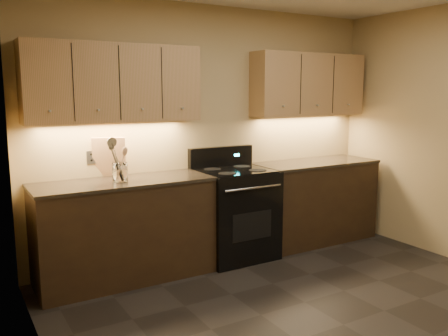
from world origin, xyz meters
The scene contains 15 objects.
floor centered at (0.00, 0.00, 0.00)m, with size 4.00×4.00×0.00m, color black.
wall_back centered at (0.00, 2.00, 1.30)m, with size 4.00×0.04×2.60m, color tan.
wall_left centered at (-2.00, 0.00, 1.30)m, with size 0.04×4.00×2.60m, color tan.
counter_left centered at (-1.10, 1.70, 0.47)m, with size 1.62×0.62×0.93m.
counter_right centered at (1.18, 1.70, 0.47)m, with size 1.46×0.62×0.93m.
stove centered at (0.08, 1.68, 0.48)m, with size 0.76×0.68×1.14m.
upper_cab_left centered at (-1.10, 1.85, 1.80)m, with size 1.60×0.30×0.70m, color tan.
upper_cab_right centered at (1.18, 1.85, 1.80)m, with size 1.44×0.30×0.70m, color tan.
outlet_plate centered at (-1.30, 1.99, 1.12)m, with size 0.09×0.01×0.12m, color #B2B5BA.
utensil_crock centered at (-1.14, 1.67, 1.01)m, with size 0.17×0.17×0.17m.
cutting_board centered at (-1.15, 1.95, 1.12)m, with size 0.30×0.02×0.39m, color tan.
wooden_spoon centered at (-1.17, 1.65, 1.10)m, with size 0.06×0.06×0.30m, color tan, non-canonical shape.
black_turner centered at (-1.12, 1.66, 1.13)m, with size 0.08×0.08×0.37m, color black, non-canonical shape.
steel_spatula centered at (-1.11, 1.67, 1.13)m, with size 0.08×0.08×0.36m, color silver, non-canonical shape.
steel_skimmer centered at (-1.11, 1.66, 1.13)m, with size 0.09×0.09×0.38m, color silver, non-canonical shape.
Camera 1 is at (-2.46, -2.39, 1.74)m, focal length 38.00 mm.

